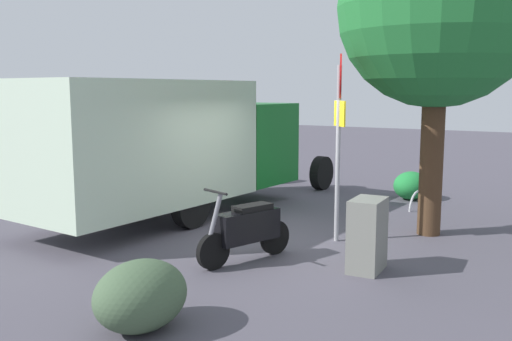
# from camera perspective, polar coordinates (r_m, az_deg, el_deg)

# --- Properties ---
(ground_plane) EXTENTS (60.00, 60.00, 0.00)m
(ground_plane) POSITION_cam_1_polar(r_m,az_deg,el_deg) (10.31, 2.22, -6.90)
(ground_plane) COLOR #4D4954
(box_truck_near) EXTENTS (8.66, 2.81, 2.86)m
(box_truck_near) POSITION_cam_1_polar(r_m,az_deg,el_deg) (11.95, -8.29, 2.88)
(box_truck_near) COLOR black
(box_truck_near) RESTS_ON ground
(motorcycle) EXTENTS (1.75, 0.79, 1.20)m
(motorcycle) POSITION_cam_1_polar(r_m,az_deg,el_deg) (8.89, -0.90, -5.88)
(motorcycle) COLOR black
(motorcycle) RESTS_ON ground
(stop_sign) EXTENTS (0.71, 0.33, 3.29)m
(stop_sign) POSITION_cam_1_polar(r_m,az_deg,el_deg) (9.93, 8.39, 5.28)
(stop_sign) COLOR #9E9EA3
(stop_sign) RESTS_ON ground
(street_tree) EXTENTS (3.58, 3.58, 5.92)m
(street_tree) POSITION_cam_1_polar(r_m,az_deg,el_deg) (10.88, 17.89, 15.29)
(street_tree) COLOR #47301E
(street_tree) RESTS_ON ground
(utility_cabinet) EXTENTS (0.72, 0.48, 1.09)m
(utility_cabinet) POSITION_cam_1_polar(r_m,az_deg,el_deg) (8.59, 11.16, -6.39)
(utility_cabinet) COLOR slate
(utility_cabinet) RESTS_ON ground
(bike_rack_hoop) EXTENTS (0.85, 0.17, 0.85)m
(bike_rack_hoop) POSITION_cam_1_polar(r_m,az_deg,el_deg) (13.34, 15.92, -3.73)
(bike_rack_hoop) COLOR #B7B7BC
(bike_rack_hoop) RESTS_ON ground
(shrub_near_sign) EXTENTS (1.16, 0.95, 0.79)m
(shrub_near_sign) POSITION_cam_1_polar(r_m,az_deg,el_deg) (6.61, -11.54, -12.23)
(shrub_near_sign) COLOR #425A3E
(shrub_near_sign) RESTS_ON ground
(shrub_mid_verge) EXTENTS (1.01, 0.82, 0.69)m
(shrub_mid_verge) POSITION_cam_1_polar(r_m,az_deg,el_deg) (14.40, 15.35, -1.47)
(shrub_mid_verge) COLOR #22863C
(shrub_mid_verge) RESTS_ON ground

